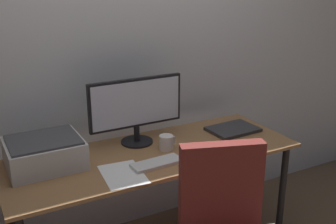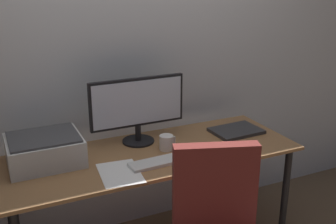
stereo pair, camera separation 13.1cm
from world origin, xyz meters
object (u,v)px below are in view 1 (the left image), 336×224
desk (153,165)px  laptop (233,129)px  keyboard (157,163)px  printer (44,153)px  monitor (136,106)px  coffee_mug (166,143)px  mouse (194,153)px

desk → laptop: laptop is taller
keyboard → printer: 0.62m
monitor → printer: size_ratio=1.50×
desk → coffee_mug: (0.09, -0.00, 0.13)m
monitor → coffee_mug: bearing=-58.5°
desk → laptop: 0.64m
monitor → desk: bearing=-83.5°
desk → coffee_mug: size_ratio=17.57×
mouse → printer: bearing=145.6°
printer → laptop: bearing=-3.1°
coffee_mug → laptop: 0.54m
desk → printer: (-0.60, 0.12, 0.16)m
coffee_mug → desk: bearing=179.0°
coffee_mug → printer: printer is taller
desk → coffee_mug: 0.16m
monitor → keyboard: (-0.03, -0.34, -0.23)m
printer → keyboard: bearing=-26.9°
coffee_mug → laptop: size_ratio=0.31×
keyboard → laptop: (0.68, 0.21, 0.00)m
mouse → laptop: (0.44, 0.21, -0.01)m
keyboard → laptop: laptop is taller
desk → keyboard: (-0.05, -0.16, 0.09)m
laptop → keyboard: bearing=-165.4°
mouse → printer: printer is taller
mouse → coffee_mug: coffee_mug is taller
laptop → monitor: bearing=166.6°
coffee_mug → keyboard: bearing=-132.9°
keyboard → printer: size_ratio=0.72×
monitor → laptop: bearing=-10.8°
monitor → mouse: size_ratio=6.26×
laptop → desk: bearing=-177.5°
monitor → laptop: monitor is taller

